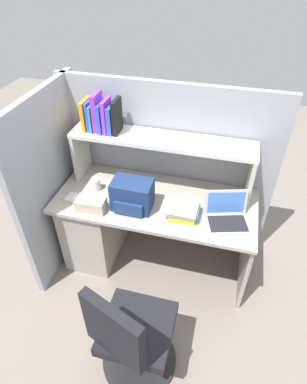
% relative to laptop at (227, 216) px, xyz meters
% --- Properties ---
extents(ground_plane, '(8.00, 8.00, 0.00)m').
position_rel_laptop_xyz_m(ground_plane, '(-0.57, 0.10, -0.78)').
color(ground_plane, slate).
extents(desk, '(1.60, 0.70, 0.73)m').
position_rel_laptop_xyz_m(desk, '(-0.96, 0.10, -0.38)').
color(desk, '#AAA093').
rests_on(desk, ground_plane).
extents(cubicle_partition_rear, '(1.84, 0.05, 1.55)m').
position_rel_laptop_xyz_m(cubicle_partition_rear, '(-0.57, 0.48, -0.01)').
color(cubicle_partition_rear, gray).
rests_on(cubicle_partition_rear, ground_plane).
extents(cubicle_partition_left, '(0.05, 1.06, 1.55)m').
position_rel_laptop_xyz_m(cubicle_partition_left, '(-1.42, 0.05, -0.01)').
color(cubicle_partition_left, gray).
rests_on(cubicle_partition_left, ground_plane).
extents(overhead_hutch, '(1.44, 0.28, 0.45)m').
position_rel_laptop_xyz_m(overhead_hutch, '(-0.57, 0.30, 0.30)').
color(overhead_hutch, '#BCB7AC').
rests_on(overhead_hutch, desk).
extents(reference_books_on_shelf, '(0.28, 0.18, 0.29)m').
position_rel_laptop_xyz_m(reference_books_on_shelf, '(-1.04, 0.30, 0.52)').
color(reference_books_on_shelf, orange).
rests_on(reference_books_on_shelf, overhead_hutch).
extents(laptop, '(0.37, 0.33, 0.22)m').
position_rel_laptop_xyz_m(laptop, '(0.00, 0.00, 0.00)').
color(laptop, '#B7BABF').
rests_on(laptop, desk).
extents(backpack, '(0.30, 0.22, 0.24)m').
position_rel_laptop_xyz_m(backpack, '(-0.71, -0.03, 0.06)').
color(backpack, navy).
rests_on(backpack, desk).
extents(computer_mouse, '(0.07, 0.11, 0.03)m').
position_rel_laptop_xyz_m(computer_mouse, '(-1.22, -0.07, -0.03)').
color(computer_mouse, silver).
rests_on(computer_mouse, desk).
extents(paper_cup, '(0.08, 0.08, 0.10)m').
position_rel_laptop_xyz_m(paper_cup, '(-1.08, 0.10, 0.00)').
color(paper_cup, white).
rests_on(paper_cup, desk).
extents(tissue_box, '(0.22, 0.13, 0.10)m').
position_rel_laptop_xyz_m(tissue_box, '(-1.01, -0.14, -0.00)').
color(tissue_box, '#BFB299').
rests_on(tissue_box, desk).
extents(desk_book_stack, '(0.25, 0.19, 0.11)m').
position_rel_laptop_xyz_m(desk_book_stack, '(-0.32, -0.04, 0.01)').
color(desk_book_stack, yellow).
rests_on(desk_book_stack, desk).
extents(office_chair, '(0.53, 0.55, 0.93)m').
position_rel_laptop_xyz_m(office_chair, '(-0.46, -0.87, -0.39)').
color(office_chair, black).
rests_on(office_chair, ground_plane).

